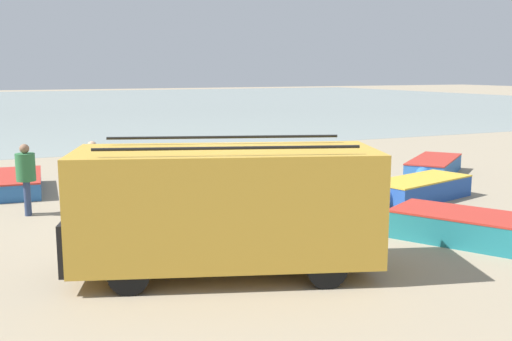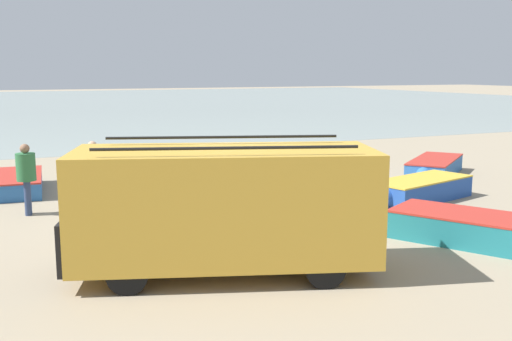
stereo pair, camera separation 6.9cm
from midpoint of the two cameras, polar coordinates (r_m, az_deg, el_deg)
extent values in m
plane|color=gray|center=(14.23, -1.58, -4.35)|extent=(200.00, 200.00, 0.00)
cube|color=#99A89E|center=(65.08, -19.35, 6.00)|extent=(120.00, 80.00, 0.01)
cube|color=gold|center=(10.04, -2.77, -3.20)|extent=(5.34, 3.44, 1.84)
cube|color=black|center=(10.38, -16.97, -6.07)|extent=(0.67, 1.73, 0.83)
cube|color=#1E232D|center=(10.14, -16.82, -0.33)|extent=(0.61, 1.64, 0.59)
cylinder|color=black|center=(9.53, -11.95, -9.60)|extent=(0.68, 0.42, 0.65)
cylinder|color=black|center=(11.13, -10.94, -6.76)|extent=(0.68, 0.42, 0.65)
cylinder|color=black|center=(9.66, 6.79, -9.19)|extent=(0.68, 0.42, 0.65)
cylinder|color=black|center=(11.24, 5.02, -6.46)|extent=(0.68, 0.42, 0.65)
cylinder|color=black|center=(9.11, -2.62, 2.15)|extent=(3.88, 1.36, 0.05)
cylinder|color=black|center=(10.62, -2.99, 3.19)|extent=(3.88, 1.36, 0.05)
cube|color=#2D66AD|center=(20.57, 16.75, 0.29)|extent=(3.31, 2.99, 0.51)
cone|color=#2D66AD|center=(18.65, 15.58, -0.57)|extent=(0.86, 0.82, 0.48)
cube|color=#B22D23|center=(20.54, 16.78, 0.81)|extent=(0.86, 1.01, 0.05)
cube|color=#B22D23|center=(20.53, 16.79, 1.05)|extent=(3.35, 3.02, 0.04)
cube|color=#1E757F|center=(12.78, 19.98, -5.29)|extent=(2.72, 3.34, 0.55)
cube|color=#B22D23|center=(12.73, 20.03, -4.38)|extent=(1.20, 0.80, 0.05)
cube|color=#B22D23|center=(12.71, 20.05, -4.01)|extent=(2.74, 3.37, 0.04)
cube|color=navy|center=(19.40, -2.53, 0.28)|extent=(3.22, 4.61, 0.59)
cone|color=navy|center=(17.72, 4.17, -0.62)|extent=(0.95, 1.14, 0.56)
cube|color=silver|center=(19.36, -2.54, 0.95)|extent=(1.15, 0.72, 0.05)
cube|color=silver|center=(19.35, -2.54, 1.20)|extent=(3.25, 4.65, 0.04)
cube|color=#2D66AD|center=(18.30, -21.78, -1.19)|extent=(1.61, 3.16, 0.45)
cone|color=#2D66AD|center=(20.14, -21.59, -0.25)|extent=(0.48, 0.71, 0.43)
cube|color=#B22D23|center=(18.27, -21.81, -0.69)|extent=(1.28, 0.30, 0.05)
cube|color=#B22D23|center=(18.26, -21.83, -0.43)|extent=(1.63, 3.20, 0.04)
cube|color=#234CA3|center=(16.53, 15.49, -1.79)|extent=(3.25, 2.02, 0.54)
cone|color=#234CA3|center=(15.08, 11.48, -2.70)|extent=(0.78, 0.67, 0.51)
cube|color=gold|center=(16.50, 15.53, -1.09)|extent=(0.50, 1.15, 0.05)
cube|color=gold|center=(16.48, 15.54, -0.80)|extent=(3.28, 2.04, 0.04)
cylinder|color=#38383D|center=(14.10, 0.97, -2.85)|extent=(0.15, 0.15, 0.78)
cylinder|color=#38383D|center=(14.07, 1.63, -2.88)|extent=(0.15, 0.15, 0.78)
cylinder|color=#993833|center=(13.95, 1.31, -0.06)|extent=(0.42, 0.42, 0.62)
sphere|color=#8C664C|center=(13.89, 1.32, 1.62)|extent=(0.21, 0.21, 0.21)
cylinder|color=navy|center=(15.25, -15.06, -2.13)|extent=(0.16, 0.16, 0.84)
cylinder|color=navy|center=(15.08, -14.95, -2.25)|extent=(0.16, 0.16, 0.84)
cylinder|color=silver|center=(15.03, -15.13, 0.61)|extent=(0.45, 0.45, 0.66)
sphere|color=tan|center=(14.97, -15.20, 2.30)|extent=(0.23, 0.23, 0.23)
cylinder|color=navy|center=(15.34, -20.78, -2.37)|extent=(0.16, 0.16, 0.83)
cylinder|color=navy|center=(15.17, -20.79, -2.50)|extent=(0.16, 0.16, 0.83)
cylinder|color=#2D6B3D|center=(15.13, -20.95, 0.31)|extent=(0.45, 0.45, 0.66)
sphere|color=#8C664C|center=(15.07, -21.05, 1.96)|extent=(0.22, 0.22, 0.22)
camera|label=1|loc=(0.03, -89.86, 0.02)|focal=42.00mm
camera|label=2|loc=(0.03, 90.14, -0.02)|focal=42.00mm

